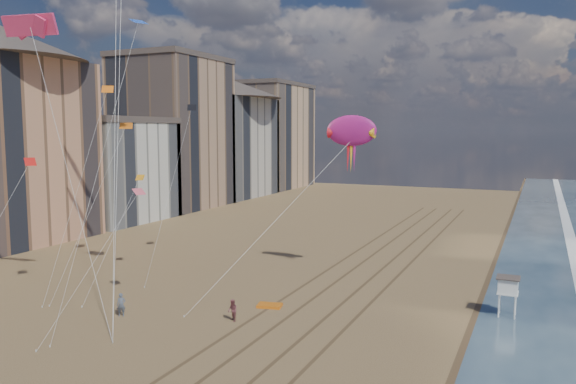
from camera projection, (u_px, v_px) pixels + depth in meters
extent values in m
plane|color=#42301E|center=(535.00, 284.00, 54.19)|extent=(260.00, 260.00, 0.00)
cube|color=brown|center=(302.00, 287.00, 53.40)|extent=(0.28, 120.00, 0.01)
cube|color=brown|center=(326.00, 290.00, 52.42)|extent=(0.28, 120.00, 0.01)
cube|color=brown|center=(354.00, 293.00, 51.27)|extent=(0.28, 120.00, 0.01)
cube|color=brown|center=(378.00, 296.00, 50.37)|extent=(0.28, 120.00, 0.01)
cube|color=tan|center=(5.00, 152.00, 73.87)|extent=(15.00, 20.00, 24.00)
cube|color=silver|center=(114.00, 172.00, 92.21)|extent=(14.00, 18.00, 16.00)
cube|color=#473D38|center=(112.00, 120.00, 91.28)|extent=(14.28, 18.36, 1.00)
cube|color=tan|center=(173.00, 135.00, 108.27)|extent=(16.00, 20.00, 28.00)
cube|color=#473D38|center=(172.00, 58.00, 106.68)|extent=(16.32, 20.40, 1.00)
cube|color=#BCB2A3|center=(228.00, 147.00, 126.50)|extent=(15.00, 22.00, 22.00)
cone|color=#473D38|center=(228.00, 88.00, 125.06)|extent=(34.22, 34.22, 4.40)
cube|color=tan|center=(269.00, 137.00, 146.41)|extent=(16.00, 24.00, 26.00)
cube|color=#473D38|center=(269.00, 85.00, 144.94)|extent=(16.32, 24.48, 1.00)
cylinder|color=white|center=(499.00, 306.00, 44.56)|extent=(0.12, 0.12, 1.78)
cylinder|color=white|center=(515.00, 308.00, 44.07)|extent=(0.12, 0.12, 1.78)
cylinder|color=white|center=(500.00, 302.00, 45.63)|extent=(0.12, 0.12, 1.78)
cylinder|color=white|center=(515.00, 304.00, 45.15)|extent=(0.12, 0.12, 1.78)
cube|color=white|center=(508.00, 293.00, 44.74)|extent=(1.58, 1.58, 0.12)
cube|color=white|center=(508.00, 285.00, 44.67)|extent=(1.48, 1.48, 1.09)
cube|color=#473D38|center=(508.00, 278.00, 44.60)|extent=(1.78, 1.78, 0.10)
cube|color=orange|center=(270.00, 306.00, 47.29)|extent=(2.24, 1.68, 0.23)
ellipsoid|color=#A91A75|center=(351.00, 131.00, 54.41)|extent=(4.76, 0.89, 2.82)
cone|color=red|center=(335.00, 133.00, 55.13)|extent=(1.27, 1.06, 1.06)
cone|color=yellow|center=(368.00, 133.00, 53.73)|extent=(1.27, 1.06, 1.06)
cylinder|color=silver|center=(276.00, 221.00, 49.61)|extent=(0.03, 0.03, 22.96)
imported|color=#525B6A|center=(121.00, 305.00, 44.86)|extent=(0.81, 0.73, 1.87)
imported|color=brown|center=(233.00, 310.00, 43.63)|extent=(1.07, 1.04, 1.73)
cube|color=#E83368|center=(30.00, 25.00, 44.53)|extent=(4.80, 1.60, 1.64)
plane|color=#EB5B6B|center=(139.00, 192.00, 46.23)|extent=(1.43, 1.47, 0.45)
plane|color=blue|center=(138.00, 21.00, 47.23)|extent=(2.05, 2.09, 0.55)
plane|color=orange|center=(108.00, 89.00, 55.70)|extent=(1.92, 1.88, 0.78)
plane|color=orange|center=(140.00, 177.00, 56.13)|extent=(1.29, 1.22, 0.51)
plane|color=red|center=(30.00, 162.00, 48.23)|extent=(1.41, 1.47, 0.66)
plane|color=black|center=(192.00, 107.00, 59.01)|extent=(1.51, 1.44, 0.68)
plane|color=orange|center=(126.00, 126.00, 54.45)|extent=(2.16, 2.13, 0.61)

